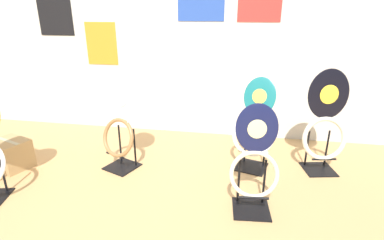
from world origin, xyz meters
The scene contains 6 objects.
wall_back centered at (0.00, 2.08, 1.30)m, with size 8.00×0.07×2.60m.
toilet_seat_display_jazz_black centered at (1.56, 1.32, 0.44)m, with size 0.43×0.33×0.98m.
toilet_seat_display_white_plain centered at (-0.32, 1.06, 0.41)m, with size 0.41×0.36×0.88m.
toilet_seat_display_navy_moon centered at (0.91, 0.58, 0.42)m, with size 0.37×0.30×0.85m.
toilet_seat_display_teal_sax centered at (0.93, 1.28, 0.40)m, with size 0.45×0.41×0.87m.
storage_box centered at (-1.39, 0.86, 0.14)m, with size 0.41×0.37×0.28m.
Camera 1 is at (0.80, -1.40, 1.45)m, focal length 28.00 mm.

